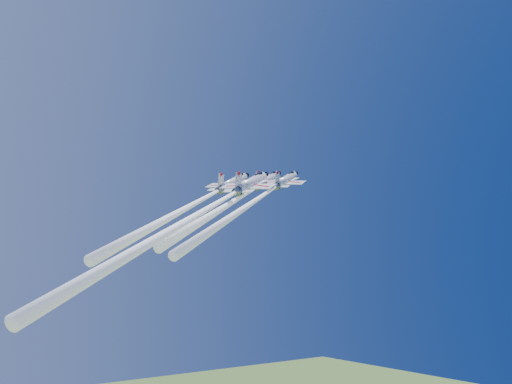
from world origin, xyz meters
TOP-DOWN VIEW (x-y plane):
  - jet_lead at (-9.58, -6.21)m, footprint 37.03×24.22m
  - jet_left at (-17.32, -2.21)m, footprint 40.07×26.21m
  - jet_right at (-11.83, -15.16)m, footprint 36.44×23.85m
  - jet_slot at (-26.80, -18.42)m, footprint 47.49×31.12m

SIDE VIEW (x-z plane):
  - jet_slot at x=-26.80m, z-range 60.73..115.82m
  - jet_right at x=-11.83m, z-range 71.97..112.60m
  - jet_left at x=-17.32m, z-range 71.16..114.03m
  - jet_lead at x=-9.58m, z-range 74.02..113.49m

